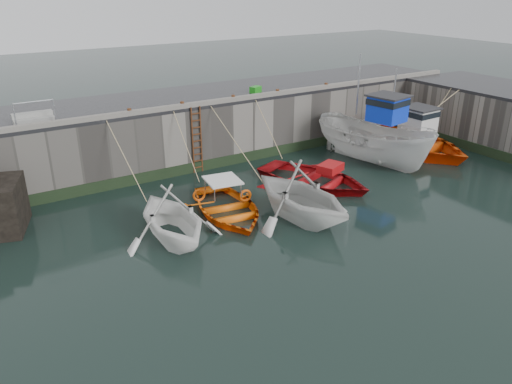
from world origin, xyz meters
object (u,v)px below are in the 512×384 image
boat_near_blacktrim (300,218)px  bollard_e (326,85)px  bollard_b (182,105)px  ladder (197,140)px  boat_near_navy (314,185)px  boat_far_white (374,142)px  bollard_a (129,112)px  boat_near_white (173,239)px  bollard_d (277,92)px  bollard_c (233,98)px  boat_near_blue (228,214)px  fish_crate (256,90)px  boat_far_orange (407,141)px

boat_near_blacktrim → bollard_e: 10.38m
boat_near_blacktrim → bollard_b: 7.94m
ladder → boat_near_navy: (3.73, -4.26, -1.59)m
boat_near_navy → bollard_b: bearing=111.7°
boat_far_white → bollard_a: bearing=150.5°
boat_near_white → bollard_d: 10.96m
boat_near_white → bollard_e: size_ratio=15.68×
ladder → bollard_c: 2.81m
ladder → bollard_a: bearing=173.6°
boat_near_blue → fish_crate: (5.20, 6.21, 3.32)m
boat_near_navy → boat_far_orange: (7.45, 1.32, 0.51)m
boat_near_white → bollard_c: bollard_c is taller
boat_near_blacktrim → bollard_c: bollard_c is taller
boat_near_white → boat_near_navy: boat_near_white is taller
boat_near_white → boat_near_navy: size_ratio=0.81×
boat_near_blacktrim → fish_crate: (3.00, 8.06, 3.32)m
boat_near_blue → boat_near_navy: boat_near_navy is taller
boat_near_navy → fish_crate: bearing=65.0°
boat_near_blacktrim → boat_near_white: bearing=162.2°
bollard_b → bollard_c: size_ratio=1.00×
ladder → boat_far_orange: 11.60m
boat_near_navy → bollard_b: bollard_b is taller
bollard_a → bollard_c: same height
ladder → bollard_d: (4.80, 0.34, 1.71)m
boat_far_orange → fish_crate: size_ratio=12.62×
bollard_c → boat_near_blacktrim: bearing=-98.7°
bollard_a → boat_near_navy: bearing=-34.3°
bollard_b → bollard_e: 8.50m
ladder → boat_far_orange: boat_far_orange is taller
boat_near_blue → boat_near_white: bearing=-155.0°
ladder → boat_far_white: boat_far_white is taller
boat_near_blue → boat_near_blacktrim: size_ratio=0.95×
bollard_e → bollard_c: bearing=180.0°
bollard_b → ladder: bearing=-33.9°
boat_far_orange → bollard_d: (-6.37, 3.27, 2.79)m
fish_crate → bollard_e: bearing=-37.7°
boat_near_blue → bollard_b: 6.18m
fish_crate → bollard_e: fish_crate is taller
boat_near_blacktrim → boat_near_navy: size_ratio=0.92×
ladder → boat_far_white: (8.13, -3.47, -0.49)m
ladder → bollard_a: size_ratio=11.43×
ladder → boat_near_blue: 5.22m
boat_near_blue → bollard_c: bollard_c is taller
ladder → bollard_b: 1.81m
boat_far_orange → bollard_b: 12.44m
boat_near_blue → bollard_b: bollard_b is taller
boat_far_orange → fish_crate: 8.72m
ladder → boat_near_blacktrim: (1.12, -6.70, -1.59)m
boat_far_white → fish_crate: (-4.01, 4.83, 2.22)m
boat_near_navy → bollard_a: (-6.73, 4.59, 3.30)m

